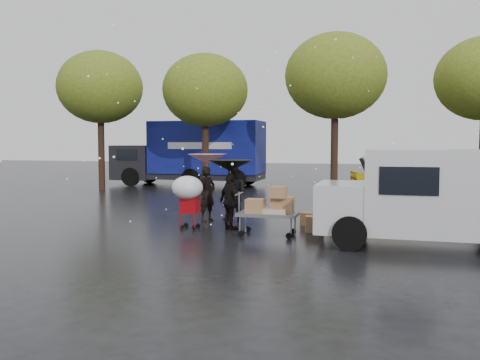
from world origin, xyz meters
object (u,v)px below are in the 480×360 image
(shopping_cart, at_px, (188,191))
(yellow_taxi, at_px, (397,178))
(blue_truck, at_px, (193,154))
(vendor_cart, at_px, (271,207))
(white_van, at_px, (434,196))
(person_pink, at_px, (207,194))
(person_black, at_px, (230,202))

(shopping_cart, relative_size, yellow_taxi, 0.34)
(blue_truck, relative_size, yellow_taxi, 1.94)
(vendor_cart, height_order, yellow_taxi, yellow_taxi)
(white_van, xyz_separation_m, blue_truck, (-11.08, 13.95, 0.60))
(person_pink, distance_m, shopping_cart, 1.57)
(blue_truck, bearing_deg, yellow_taxi, -8.28)
(person_pink, bearing_deg, yellow_taxi, -3.81)
(person_pink, bearing_deg, shopping_cart, -155.22)
(person_pink, height_order, person_black, person_pink)
(white_van, distance_m, yellow_taxi, 12.41)
(person_black, xyz_separation_m, blue_truck, (-6.01, 13.06, 0.99))
(person_black, height_order, blue_truck, blue_truck)
(vendor_cart, height_order, white_van, white_van)
(person_black, height_order, shopping_cart, person_black)
(person_black, distance_m, vendor_cart, 1.39)
(vendor_cart, xyz_separation_m, white_van, (3.83, -0.28, 0.43))
(shopping_cart, bearing_deg, person_black, 14.24)
(person_black, xyz_separation_m, white_van, (5.07, -0.89, 0.40))
(white_van, xyz_separation_m, yellow_taxi, (-0.41, 12.40, -0.43))
(shopping_cart, xyz_separation_m, white_van, (6.19, -0.60, 0.10))
(vendor_cart, distance_m, yellow_taxi, 12.59)
(person_black, bearing_deg, vendor_cart, -167.37)
(white_van, height_order, yellow_taxi, white_van)
(vendor_cart, bearing_deg, yellow_taxi, 74.23)
(vendor_cart, bearing_deg, blue_truck, 117.95)
(person_black, relative_size, shopping_cart, 1.04)
(person_pink, distance_m, yellow_taxi, 11.75)
(person_pink, distance_m, blue_truck, 12.82)
(person_pink, bearing_deg, person_black, -113.60)
(shopping_cart, relative_size, blue_truck, 0.18)
(person_black, height_order, yellow_taxi, person_black)
(person_pink, bearing_deg, blue_truck, 48.14)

